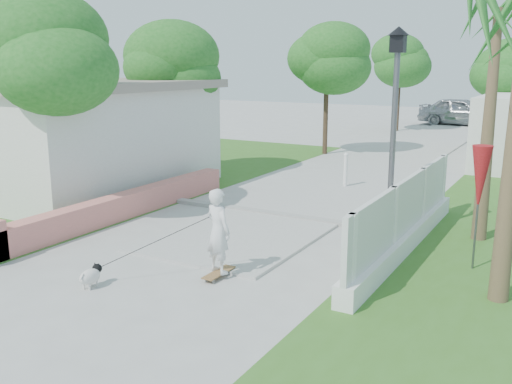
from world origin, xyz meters
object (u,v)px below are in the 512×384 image
Objects in this scene: bollard at (346,169)px; dog at (91,275)px; skateboarder at (165,241)px; parked_car at (462,112)px; patio_umbrella at (480,180)px; street_lamp at (394,127)px.

dog is (-0.88, -9.63, -0.37)m from bollard.
parked_car is (-0.28, 29.14, 0.16)m from skateboarder.
parked_car reaches higher than bollard.
bollard is 0.56× the size of skateboarder.
patio_umbrella is (4.60, -5.50, 1.10)m from bollard.
skateboarder is (-2.72, -4.18, -1.73)m from street_lamp.
dog is at bearing 65.69° from skateboarder.
skateboarder is 3.45× the size of dog.
skateboarder reaches higher than bollard.
skateboarder is at bearing -172.34° from parked_car.
patio_umbrella is at bearing -27.76° from street_lamp.
dog is (-5.48, -4.13, -1.48)m from patio_umbrella.
patio_umbrella reaches higher than parked_car.
street_lamp is at bearing 152.24° from patio_umbrella.
street_lamp is at bearing -104.95° from skateboarder.
bollard is at bearing 120.96° from street_lamp.
street_lamp is 6.63m from dog.
parked_car is at bearing -71.41° from skateboarder.
skateboarder is 29.14m from parked_car.
bollard reaches higher than dog.
skateboarder is (-0.02, -8.68, 0.12)m from bollard.
dog is 30.10m from parked_car.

